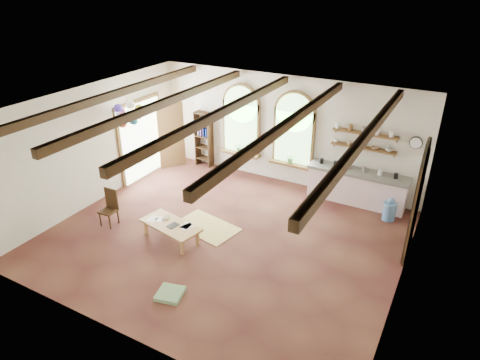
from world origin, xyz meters
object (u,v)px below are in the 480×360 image
Objects in this scene: side_chair at (109,215)px; balloon_cluster at (128,114)px; kitchen_counter at (357,187)px; coffee_table at (171,226)px.

balloon_cluster reaches higher than side_chair.
kitchen_counter is 2.34× the size of balloon_cluster.
side_chair is (-5.10, -4.09, -0.20)m from kitchen_counter.
kitchen_counter is 6.46m from balloon_cluster.
side_chair reaches higher than coffee_table.
coffee_table is at bearing -32.41° from balloon_cluster.
coffee_table is (-3.34, -3.90, -0.10)m from kitchen_counter.
coffee_table is 1.69× the size of side_chair.
balloon_cluster is at bearing -157.22° from kitchen_counter.
side_chair is (-1.76, -0.19, -0.10)m from coffee_table.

